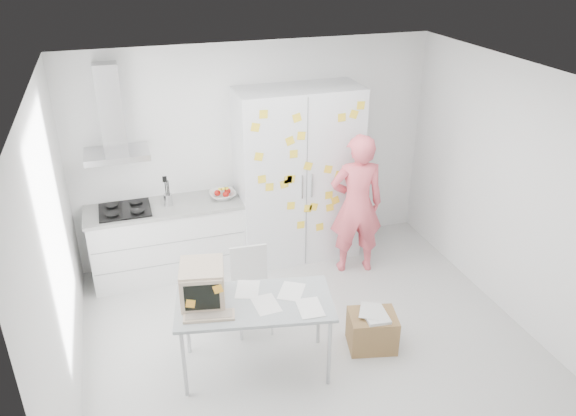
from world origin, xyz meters
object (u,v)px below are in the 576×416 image
object	(u,v)px
desk	(222,293)
chair	(251,284)
cardboard_box	(372,330)
person	(357,205)

from	to	relation	value
desk	chair	bearing A→B (deg)	65.45
desk	chair	distance (m)	0.79
desk	cardboard_box	size ratio (longest dim) A/B	2.84
desk	cardboard_box	bearing A→B (deg)	5.37
person	cardboard_box	bearing A→B (deg)	84.45
cardboard_box	chair	bearing A→B (deg)	145.89
chair	cardboard_box	xyz separation A→B (m)	(1.07, -0.72, -0.32)
chair	cardboard_box	bearing A→B (deg)	-30.56
desk	chair	xyz separation A→B (m)	(0.41, 0.58, -0.36)
desk	chair	world-z (taller)	desk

